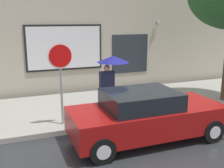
{
  "coord_description": "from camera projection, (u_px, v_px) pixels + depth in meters",
  "views": [
    {
      "loc": [
        -3.49,
        -6.39,
        3.3
      ],
      "look_at": [
        -0.36,
        1.8,
        1.2
      ],
      "focal_mm": 43.64,
      "sensor_mm": 36.0,
      "label": 1
    }
  ],
  "objects": [
    {
      "name": "parked_car",
      "position": [
        146.0,
        116.0,
        7.5
      ],
      "size": [
        4.28,
        1.85,
        1.41
      ],
      "color": "maroon",
      "rests_on": "ground"
    },
    {
      "name": "sidewalk",
      "position": [
        110.0,
        105.0,
        10.49
      ],
      "size": [
        20.0,
        4.0,
        0.15
      ],
      "primitive_type": "cube",
      "color": "gray",
      "rests_on": "ground"
    },
    {
      "name": "building_facade",
      "position": [
        90.0,
        15.0,
        11.96
      ],
      "size": [
        20.0,
        0.67,
        7.0
      ],
      "color": "#B2A893",
      "rests_on": "ground"
    },
    {
      "name": "pedestrian_with_umbrella",
      "position": [
        111.0,
        67.0,
        9.12
      ],
      "size": [
        1.07,
        1.07,
        1.96
      ],
      "color": "black",
      "rests_on": "sidewalk"
    },
    {
      "name": "ground_plane",
      "position": [
        146.0,
        137.0,
        7.78
      ],
      "size": [
        60.0,
        60.0,
        0.0
      ],
      "primitive_type": "plane",
      "color": "#282B2D"
    },
    {
      "name": "stop_sign",
      "position": [
        61.0,
        68.0,
        7.96
      ],
      "size": [
        0.76,
        0.1,
        2.49
      ],
      "color": "gray",
      "rests_on": "sidewalk"
    }
  ]
}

